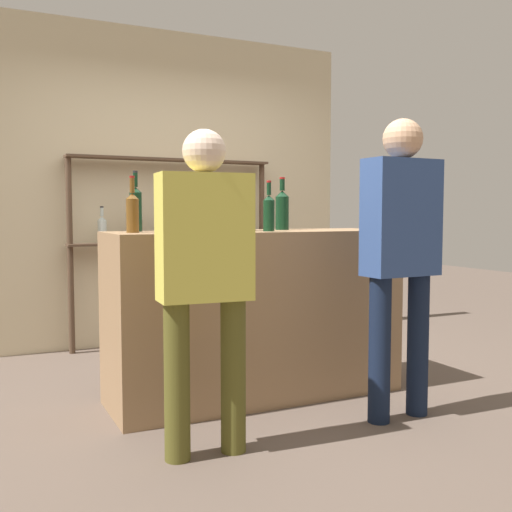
# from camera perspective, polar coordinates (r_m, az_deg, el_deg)

# --- Properties ---
(ground_plane) EXTENTS (16.00, 16.00, 0.00)m
(ground_plane) POSITION_cam_1_polar(r_m,az_deg,el_deg) (3.96, -0.00, -13.17)
(ground_plane) COLOR brown
(bar_counter) EXTENTS (1.86, 0.60, 1.06)m
(bar_counter) POSITION_cam_1_polar(r_m,az_deg,el_deg) (3.83, -0.00, -5.56)
(bar_counter) COLOR #997551
(bar_counter) RESTS_ON ground_plane
(back_wall) EXTENTS (3.46, 0.12, 2.80)m
(back_wall) POSITION_cam_1_polar(r_m,az_deg,el_deg) (5.56, -8.56, 6.39)
(back_wall) COLOR beige
(back_wall) RESTS_ON ground_plane
(back_shelf) EXTENTS (1.82, 0.18, 1.65)m
(back_shelf) POSITION_cam_1_polar(r_m,az_deg,el_deg) (5.38, -7.89, 3.18)
(back_shelf) COLOR #4C3828
(back_shelf) RESTS_ON ground_plane
(counter_bottle_0) EXTENTS (0.07, 0.07, 0.37)m
(counter_bottle_0) POSITION_cam_1_polar(r_m,az_deg,el_deg) (3.70, -11.39, 4.52)
(counter_bottle_0) COLOR black
(counter_bottle_0) RESTS_ON bar_counter
(counter_bottle_1) EXTENTS (0.09, 0.09, 0.35)m
(counter_bottle_1) POSITION_cam_1_polar(r_m,az_deg,el_deg) (4.00, 2.51, 4.49)
(counter_bottle_1) COLOR black
(counter_bottle_1) RESTS_ON bar_counter
(counter_bottle_2) EXTENTS (0.07, 0.07, 0.31)m
(counter_bottle_2) POSITION_cam_1_polar(r_m,az_deg,el_deg) (3.68, 1.23, 4.23)
(counter_bottle_2) COLOR black
(counter_bottle_2) RESTS_ON bar_counter
(counter_bottle_3) EXTENTS (0.07, 0.07, 0.32)m
(counter_bottle_3) POSITION_cam_1_polar(r_m,az_deg,el_deg) (3.49, -11.68, 4.19)
(counter_bottle_3) COLOR brown
(counter_bottle_3) RESTS_ON bar_counter
(ice_bucket) EXTENTS (0.21, 0.21, 0.25)m
(ice_bucket) POSITION_cam_1_polar(r_m,az_deg,el_deg) (3.75, -2.35, 4.28)
(ice_bucket) COLOR #846647
(ice_bucket) RESTS_ON bar_counter
(customer_left) EXTENTS (0.45, 0.23, 1.57)m
(customer_left) POSITION_cam_1_polar(r_m,az_deg,el_deg) (2.85, -4.89, -1.16)
(customer_left) COLOR brown
(customer_left) RESTS_ON ground_plane
(customer_right) EXTENTS (0.45, 0.22, 1.70)m
(customer_right) POSITION_cam_1_polar(r_m,az_deg,el_deg) (3.47, 13.63, 1.11)
(customer_right) COLOR #121C33
(customer_right) RESTS_ON ground_plane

